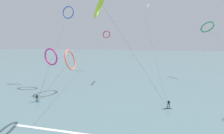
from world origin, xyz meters
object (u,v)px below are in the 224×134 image
at_px(surfer_teal, 37,98).
at_px(kite_emerald, 207,27).
at_px(surfer_navy, 169,105).
at_px(kite_lime, 101,2).
at_px(kite_cobalt, 68,13).
at_px(kite_ivory, 144,12).
at_px(kite_magenta, 51,57).
at_px(kite_coral, 70,60).
at_px(kite_crimson, 106,35).

relative_size(surfer_teal, kite_emerald, 0.04).
xyz_separation_m(surfer_navy, kite_lime, (-11.36, -5.58, 17.80)).
relative_size(kite_lime, kite_cobalt, 0.91).
distance_m(surfer_teal, kite_lime, 23.61).
height_order(surfer_teal, kite_ivory, kite_ivory).
xyz_separation_m(surfer_teal, kite_lime, (15.20, -3.06, 17.80)).
bearing_deg(surfer_navy, surfer_teal, -171.95).
height_order(kite_magenta, kite_ivory, kite_ivory).
bearing_deg(surfer_navy, kite_emerald, 67.50).
height_order(kite_coral, kite_cobalt, kite_cobalt).
bearing_deg(kite_crimson, kite_ivory, 101.72).
distance_m(kite_emerald, kite_ivory, 25.05).
height_order(surfer_teal, kite_emerald, kite_emerald).
distance_m(surfer_teal, kite_coral, 11.52).
bearing_deg(kite_crimson, kite_emerald, 138.81).
distance_m(kite_cobalt, kite_magenta, 15.24).
bearing_deg(kite_lime, surfer_navy, 98.37).
bearing_deg(kite_cobalt, kite_emerald, 24.96).
xyz_separation_m(surfer_navy, kite_cobalt, (-28.50, 16.52, 20.45)).
bearing_deg(kite_magenta, kite_emerald, -136.01).
distance_m(surfer_navy, kite_emerald, 41.46).
distance_m(kite_crimson, kite_lime, 44.92).
xyz_separation_m(surfer_teal, kite_ivory, (20.64, 25.66, 20.88)).
relative_size(kite_cobalt, kite_ivory, 0.89).
relative_size(surfer_navy, kite_crimson, 0.03).
height_order(surfer_navy, kite_crimson, kite_crimson).
bearing_deg(kite_crimson, surfer_navy, 84.37).
relative_size(kite_coral, kite_crimson, 0.21).
relative_size(kite_coral, kite_lime, 0.51).
bearing_deg(kite_emerald, kite_cobalt, -107.54).
relative_size(surfer_teal, kite_cobalt, 0.07).
bearing_deg(surfer_navy, kite_magenta, 166.81).
bearing_deg(kite_emerald, kite_magenta, -100.08).
bearing_deg(surfer_teal, kite_magenta, -90.45).
bearing_deg(kite_ivory, surfer_teal, -47.11).
height_order(surfer_navy, kite_cobalt, kite_cobalt).
distance_m(surfer_teal, kite_ivory, 38.99).
bearing_deg(kite_magenta, kite_crimson, -90.42).
relative_size(surfer_teal, surfer_navy, 1.00).
distance_m(surfer_navy, kite_ivory, 31.73).
xyz_separation_m(kite_emerald, kite_ivory, (-22.03, -11.20, 4.13)).
xyz_separation_m(kite_coral, kite_emerald, (38.89, 28.75, 9.49)).
xyz_separation_m(kite_coral, kite_ivory, (16.86, 17.56, 13.61)).
xyz_separation_m(surfer_teal, kite_magenta, (-3.49, 11.03, 7.58)).
bearing_deg(kite_cobalt, kite_lime, -49.02).
relative_size(kite_coral, kite_magenta, 0.89).
relative_size(surfer_navy, kite_emerald, 0.04).
distance_m(kite_crimson, kite_cobalt, 23.10).
height_order(surfer_navy, kite_lime, kite_lime).
bearing_deg(kite_ivory, kite_lime, -19.02).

